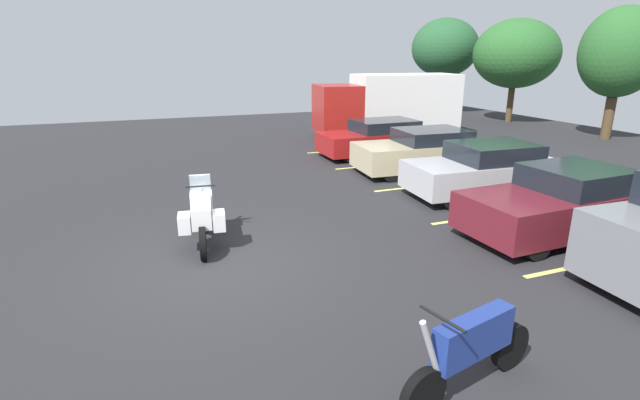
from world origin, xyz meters
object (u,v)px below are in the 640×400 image
(car_champagne, at_px, (424,151))
(car_silver, at_px, (485,170))
(car_red, at_px, (381,138))
(motorcycle_second, at_px, (471,349))
(car_maroon, at_px, (563,203))
(box_truck, at_px, (389,104))
(motorcycle_touring, at_px, (202,215))

(car_champagne, distance_m, car_silver, 2.92)
(car_red, height_order, car_champagne, car_champagne)
(car_red, bearing_deg, motorcycle_second, -23.71)
(car_maroon, bearing_deg, box_truck, 168.42)
(car_red, xyz_separation_m, box_truck, (-3.64, 2.29, 0.87))
(car_silver, relative_size, box_truck, 0.64)
(motorcycle_second, xyz_separation_m, car_champagne, (-9.41, 5.48, 0.13))
(motorcycle_touring, relative_size, box_truck, 0.32)
(car_champagne, bearing_deg, car_red, -178.88)
(motorcycle_second, relative_size, car_maroon, 0.47)
(motorcycle_second, xyz_separation_m, car_red, (-12.34, 5.42, 0.10))
(car_red, height_order, car_maroon, car_maroon)
(motorcycle_second, distance_m, car_champagne, 10.89)
(car_champagne, height_order, car_maroon, car_maroon)
(car_silver, relative_size, car_maroon, 0.97)
(motorcycle_touring, xyz_separation_m, motorcycle_second, (5.73, 2.29, -0.06))
(car_red, bearing_deg, box_truck, 147.78)
(car_maroon, distance_m, box_truck, 12.79)
(motorcycle_touring, relative_size, car_maroon, 0.48)
(car_maroon, xyz_separation_m, box_truck, (-12.50, 2.56, 0.83))
(motorcycle_touring, height_order, car_champagne, car_champagne)
(car_maroon, bearing_deg, car_red, 178.27)
(motorcycle_touring, distance_m, car_red, 10.16)
(car_red, relative_size, box_truck, 0.70)
(car_red, height_order, box_truck, box_truck)
(car_silver, xyz_separation_m, box_truck, (-9.49, 2.16, 0.82))
(motorcycle_touring, bearing_deg, car_champagne, 115.33)
(motorcycle_second, height_order, car_red, car_red)
(car_champagne, bearing_deg, car_maroon, -3.14)
(car_silver, bearing_deg, motorcycle_second, -40.59)
(motorcycle_touring, distance_m, car_silver, 7.89)
(car_red, relative_size, car_maroon, 1.06)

